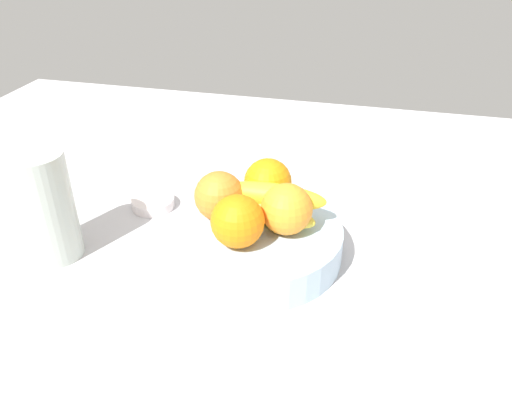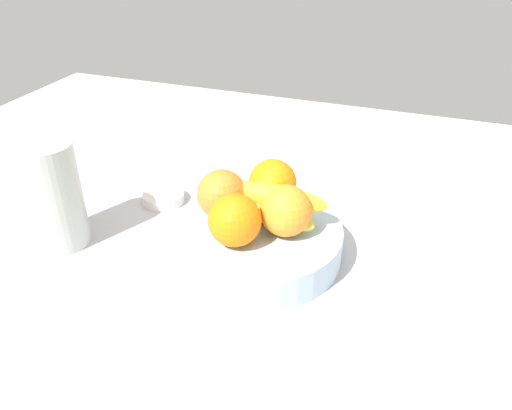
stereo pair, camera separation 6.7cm
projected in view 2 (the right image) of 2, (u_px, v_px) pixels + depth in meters
The scene contains 9 objects.
ground_plane at pixel (270, 257), 81.85cm from camera, with size 180.00×140.00×3.00cm, color #B8B5B9.
fruit_bowl at pixel (256, 241), 78.51cm from camera, with size 26.64×26.64×5.26cm, color #ADCAE2.
orange_front_left at pixel (235, 220), 71.73cm from camera, with size 7.77×7.77×7.77cm, color orange.
orange_front_right at pixel (286, 211), 73.90cm from camera, with size 7.77×7.77×7.77cm, color orange.
orange_center at pixel (273, 183), 81.16cm from camera, with size 7.77×7.77×7.77cm, color orange.
orange_back_left at pixel (222, 194), 78.04cm from camera, with size 7.77×7.77×7.77cm, color orange.
banana_bunch at pixel (269, 203), 77.38cm from camera, with size 18.08×7.90×6.20cm.
thermos_tumbler at pixel (54, 196), 78.52cm from camera, with size 8.50×8.50×17.46cm, color #B4BFB6.
jar_lid at pixel (164, 197), 93.50cm from camera, with size 7.68×7.68×1.80cm, color silver.
Camera 2 is at (-20.31, 62.38, 48.22)cm, focal length 35.44 mm.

